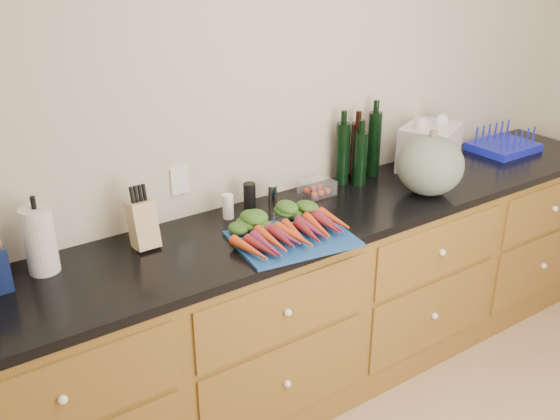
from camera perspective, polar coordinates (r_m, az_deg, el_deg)
wall_back at (r=3.01m, az=0.70°, el=8.42°), size 4.10×0.05×2.60m
cabinets at (r=3.12m, az=4.13°, el=-8.19°), size 3.60×0.64×0.90m
countertop at (r=2.90m, az=4.36°, el=-0.31°), size 3.64×0.62×0.04m
cutting_board at (r=2.60m, az=1.13°, el=-2.62°), size 0.53×0.43×0.01m
carrots at (r=2.61m, az=0.67°, el=-1.69°), size 0.48×0.33×0.06m
squash at (r=3.09m, az=13.56°, el=3.99°), size 0.32×0.32×0.29m
paper_towel at (r=2.48m, az=-21.10°, el=-2.62°), size 0.12×0.12×0.26m
knife_block at (r=2.58m, az=-12.43°, el=-1.29°), size 0.10×0.10×0.19m
grinder_salt at (r=2.79m, az=-4.77°, el=0.33°), size 0.05×0.05×0.11m
grinder_pepper at (r=2.83m, az=-2.80°, el=1.12°), size 0.06×0.06×0.14m
canister_chrome at (r=2.90m, az=-0.72°, el=1.32°), size 0.05×0.05×0.10m
tomato_box at (r=3.04m, az=3.42°, el=2.05°), size 0.15×0.12×0.07m
bottles at (r=3.20m, az=7.20°, el=5.33°), size 0.28×0.14×0.34m
grocery_bag at (r=3.44m, az=13.50°, el=5.58°), size 0.41×0.38×0.24m
dish_rack at (r=3.88m, az=19.77°, el=5.65°), size 0.36×0.29×0.14m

